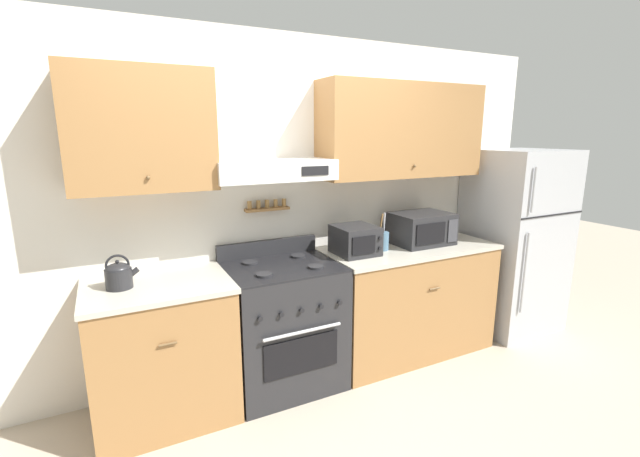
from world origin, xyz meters
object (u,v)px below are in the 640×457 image
object	(u,v)px
stove_range	(284,325)
toaster_oven	(355,240)
tea_kettle	(119,275)
utensil_crock	(382,240)
microwave	(421,228)
refrigerator	(514,240)

from	to	relation	value
stove_range	toaster_oven	world-z (taller)	toaster_oven
tea_kettle	utensil_crock	world-z (taller)	utensil_crock
tea_kettle	utensil_crock	bearing A→B (deg)	0.00
stove_range	microwave	world-z (taller)	microwave
toaster_oven	microwave	bearing A→B (deg)	1.69
toaster_oven	tea_kettle	bearing A→B (deg)	179.94
refrigerator	microwave	bearing A→B (deg)	176.00
utensil_crock	toaster_oven	bearing A→B (deg)	-179.60
tea_kettle	microwave	size ratio (longest dim) A/B	0.44
tea_kettle	utensil_crock	xyz separation A→B (m)	(1.91, 0.00, -0.00)
stove_range	toaster_oven	size ratio (longest dim) A/B	3.10
microwave	utensil_crock	distance (m)	0.41
stove_range	microwave	bearing A→B (deg)	1.51
toaster_oven	stove_range	bearing A→B (deg)	-178.70
utensil_crock	toaster_oven	distance (m)	0.25
microwave	toaster_oven	world-z (taller)	microwave
microwave	utensil_crock	xyz separation A→B (m)	(-0.41, -0.02, -0.05)
stove_range	utensil_crock	distance (m)	1.02
refrigerator	microwave	size ratio (longest dim) A/B	3.52
tea_kettle	microwave	world-z (taller)	microwave
refrigerator	tea_kettle	size ratio (longest dim) A/B	8.04
microwave	toaster_oven	bearing A→B (deg)	-178.31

